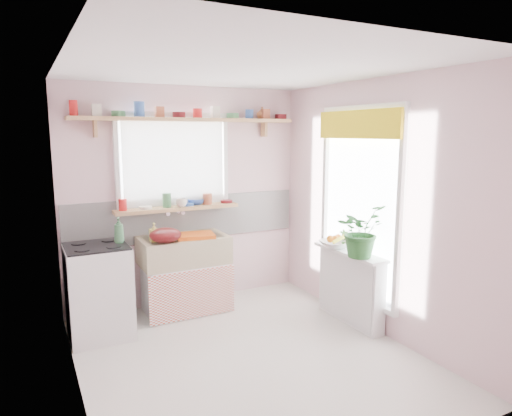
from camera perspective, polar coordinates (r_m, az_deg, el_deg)
room at (r=4.91m, az=1.42°, el=2.29°), size 3.20×3.20×3.20m
sink_unit at (r=5.19m, az=-8.93°, el=-8.07°), size 0.95×0.65×1.11m
cooker at (r=4.75m, az=-19.06°, el=-9.78°), size 0.58×0.58×0.93m
radiator_ledge at (r=4.95m, az=11.73°, el=-9.45°), size 0.22×0.95×0.78m
windowsill at (r=5.20m, az=-9.78°, el=-0.02°), size 1.40×0.22×0.04m
pine_shelf at (r=5.17m, az=-8.44°, el=10.87°), size 2.52×0.24×0.04m
shelf_crockery at (r=5.16m, az=-8.92°, el=11.68°), size 2.47×0.11×0.12m
sill_crockery at (r=5.17m, az=-10.33°, el=0.74°), size 1.35×0.11×0.12m
dish_tray at (r=5.02m, az=-7.61°, el=-3.43°), size 0.45×0.37×0.04m
colander at (r=4.85m, az=-11.26°, el=-3.34°), size 0.38×0.38×0.15m
jade_plant at (r=4.55m, az=12.95°, el=-2.77°), size 0.57×0.53×0.53m
fruit_bowl at (r=4.90m, az=9.87°, el=-4.50°), size 0.32×0.32×0.08m
herb_pot at (r=4.97m, az=10.94°, el=-3.70°), size 0.11×0.09×0.19m
soap_bottle_sink at (r=4.90m, az=-12.61°, el=-2.97°), size 0.09×0.10×0.20m
sill_cup at (r=5.14m, az=-9.30°, el=0.63°), size 0.15×0.15×0.09m
sill_bowl at (r=5.32m, az=-7.52°, el=0.82°), size 0.28×0.28×0.07m
shelf_vase at (r=5.61m, az=0.78°, el=11.79°), size 0.16×0.16×0.14m
cooker_bottle at (r=4.64m, az=-16.77°, el=-2.66°), size 0.13×0.13×0.25m
fruit at (r=4.90m, az=9.91°, el=-3.78°), size 0.20×0.14×0.10m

